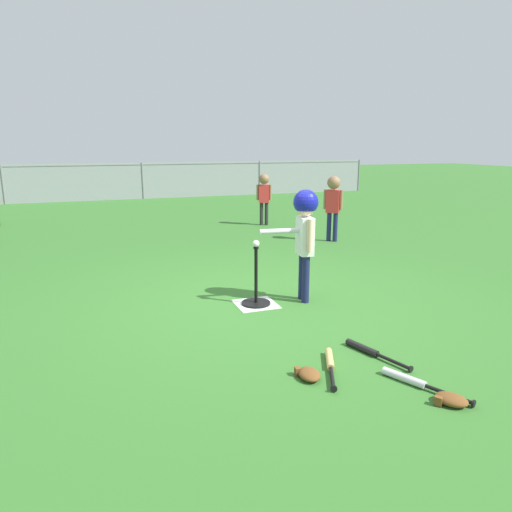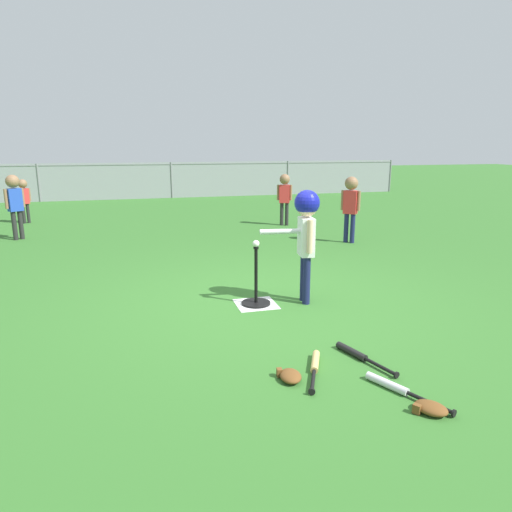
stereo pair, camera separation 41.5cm
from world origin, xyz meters
name	(u,v)px [view 2 (the right image)]	position (x,y,z in m)	size (l,w,h in m)	color
ground_plane	(264,303)	(0.00, 0.00, 0.00)	(60.00, 60.00, 0.00)	#336B28
home_plate	(256,304)	(-0.09, -0.02, 0.00)	(0.44, 0.44, 0.01)	white
batting_tee	(256,296)	(-0.09, -0.02, 0.10)	(0.32, 0.32, 0.65)	black
baseball_on_tee	(256,244)	(-0.09, -0.02, 0.69)	(0.07, 0.07, 0.07)	white
batter_child	(306,223)	(0.45, -0.08, 0.89)	(0.65, 0.36, 1.25)	#191E4C
fielder_near_right	(285,193)	(1.85, 4.79, 0.71)	(0.31, 0.22, 1.10)	#262626
fielder_deep_right	(14,198)	(-3.39, 4.61, 0.77)	(0.30, 0.25, 1.19)	#262626
fielder_near_left	(351,201)	(2.39, 2.75, 0.76)	(0.27, 0.26, 1.17)	#191E4C
fielder_deep_center	(24,195)	(-3.62, 6.58, 0.63)	(0.26, 0.19, 0.97)	#262626
spare_bat_silver	(395,387)	(0.38, -2.08, 0.03)	(0.34, 0.64, 0.06)	silver
spare_bat_wood	(315,366)	(-0.05, -1.61, 0.03)	(0.32, 0.60, 0.06)	#DBB266
spare_bat_black	(357,354)	(0.37, -1.52, 0.03)	(0.24, 0.64, 0.06)	black
glove_by_plate	(290,376)	(-0.29, -1.73, 0.04)	(0.18, 0.24, 0.07)	brown
glove_near_bats	(430,408)	(0.45, -2.38, 0.04)	(0.25, 0.27, 0.07)	brown
outfield_fence	(172,179)	(0.00, 10.79, 0.62)	(16.06, 0.06, 1.15)	slate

